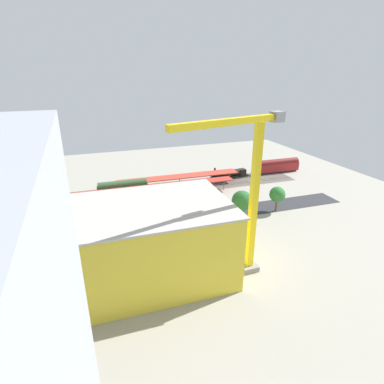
% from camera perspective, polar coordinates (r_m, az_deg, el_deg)
% --- Properties ---
extents(ground_plane, '(170.44, 170.44, 0.00)m').
position_cam_1_polar(ground_plane, '(96.56, -2.22, -3.58)').
color(ground_plane, '#9E998C').
rests_on(ground_plane, ground).
extents(rail_bed, '(106.83, 16.64, 0.01)m').
position_cam_1_polar(rail_bed, '(115.13, -5.33, 0.61)').
color(rail_bed, '#5B544C').
rests_on(rail_bed, ground).
extents(street_asphalt, '(106.71, 11.56, 0.01)m').
position_cam_1_polar(street_asphalt, '(91.77, -1.17, -4.98)').
color(street_asphalt, '#2D2D33').
rests_on(street_asphalt, ground).
extents(track_rails, '(106.50, 10.21, 0.12)m').
position_cam_1_polar(track_rails, '(115.06, -5.33, 0.69)').
color(track_rails, '#9E9EA8').
rests_on(track_rails, ground).
extents(platform_canopy_near, '(55.31, 5.79, 4.28)m').
position_cam_1_polar(platform_canopy_near, '(106.06, -6.37, 1.05)').
color(platform_canopy_near, '#B73328').
rests_on(platform_canopy_near, ground).
extents(platform_canopy_far, '(46.56, 6.56, 4.18)m').
position_cam_1_polar(platform_canopy_far, '(115.74, -2.35, 2.90)').
color(platform_canopy_far, '#C63D2D').
rests_on(platform_canopy_far, ground).
extents(locomotive, '(16.39, 3.01, 4.95)m').
position_cam_1_polar(locomotive, '(126.81, 7.09, 3.37)').
color(locomotive, black).
rests_on(locomotive, ground).
extents(passenger_coach, '(18.85, 3.62, 5.97)m').
position_cam_1_polar(passenger_coach, '(138.07, 15.85, 4.81)').
color(passenger_coach, black).
rests_on(passenger_coach, ground).
extents(freight_coach_far, '(17.36, 3.25, 6.12)m').
position_cam_1_polar(freight_coach_far, '(108.75, -12.78, 0.69)').
color(freight_coach_far, black).
rests_on(freight_coach_far, ground).
extents(parked_car_0, '(4.44, 1.90, 1.77)m').
position_cam_1_polar(parked_car_0, '(103.68, 10.88, -1.67)').
color(parked_car_0, black).
rests_on(parked_car_0, ground).
extents(parked_car_1, '(4.58, 1.89, 1.88)m').
position_cam_1_polar(parked_car_1, '(100.43, 8.20, -2.25)').
color(parked_car_1, black).
rests_on(parked_car_1, ground).
extents(parked_car_2, '(4.16, 2.04, 1.63)m').
position_cam_1_polar(parked_car_2, '(97.86, 4.47, -2.81)').
color(parked_car_2, black).
rests_on(parked_car_2, ground).
extents(parked_car_3, '(4.28, 1.84, 1.52)m').
position_cam_1_polar(parked_car_3, '(96.00, 1.29, -3.28)').
color(parked_car_3, black).
rests_on(parked_car_3, ground).
extents(parked_car_4, '(4.60, 1.83, 1.74)m').
position_cam_1_polar(parked_car_4, '(93.87, -1.82, -3.83)').
color(parked_car_4, black).
rests_on(parked_car_4, ground).
extents(construction_building, '(34.37, 22.95, 16.02)m').
position_cam_1_polar(construction_building, '(64.69, -8.46, -9.38)').
color(construction_building, yellow).
rests_on(construction_building, ground).
extents(construction_roof_slab, '(34.99, 23.57, 0.40)m').
position_cam_1_polar(construction_roof_slab, '(60.91, -8.88, -2.74)').
color(construction_roof_slab, '#B7B2A8').
rests_on(construction_roof_slab, construction_building).
extents(tower_crane, '(24.94, 7.81, 34.00)m').
position_cam_1_polar(tower_crane, '(60.80, 10.41, 1.01)').
color(tower_crane, gray).
rests_on(tower_crane, ground).
extents(box_truck_0, '(8.26, 2.68, 3.67)m').
position_cam_1_polar(box_truck_0, '(81.48, -19.46, -8.59)').
color(box_truck_0, black).
rests_on(box_truck_0, ground).
extents(street_tree_0, '(5.44, 5.44, 7.29)m').
position_cam_1_polar(street_tree_0, '(81.46, -13.25, -5.65)').
color(street_tree_0, brown).
rests_on(street_tree_0, ground).
extents(street_tree_1, '(5.10, 5.10, 8.00)m').
position_cam_1_polar(street_tree_1, '(83.31, -5.88, -3.83)').
color(street_tree_1, brown).
rests_on(street_tree_1, ground).
extents(street_tree_2, '(6.08, 6.08, 8.62)m').
position_cam_1_polar(street_tree_2, '(91.14, 9.30, -1.62)').
color(street_tree_2, brown).
rests_on(street_tree_2, ground).
extents(street_tree_3, '(4.91, 4.91, 8.03)m').
position_cam_1_polar(street_tree_3, '(98.18, 15.64, -0.45)').
color(street_tree_3, brown).
rests_on(street_tree_3, ground).
extents(traffic_light, '(0.50, 0.36, 6.79)m').
position_cam_1_polar(traffic_light, '(83.85, -5.39, -4.36)').
color(traffic_light, '#333333').
rests_on(traffic_light, ground).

